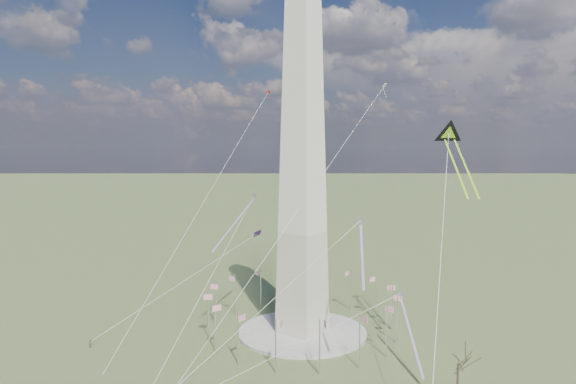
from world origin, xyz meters
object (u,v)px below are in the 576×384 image
Objects in this scene: person_west at (90,344)px; kite_delta_black at (450,137)px; tree_near at (458,361)px; washington_monument at (303,163)px.

kite_delta_black is (74.34, 53.42, 53.60)m from person_west.
kite_delta_black is at bearing 115.92° from tree_near.
tree_near is at bearing -147.27° from person_west.
kite_delta_black reaches higher than person_west.
washington_monument is at bearing -19.58° from kite_delta_black.
person_west is 106.08m from kite_delta_black.
washington_monument reaches higher than kite_delta_black.
washington_monument is 73.55m from person_west.
person_west is at bearing -132.07° from washington_monument.
tree_near is at bearing -16.15° from washington_monument.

